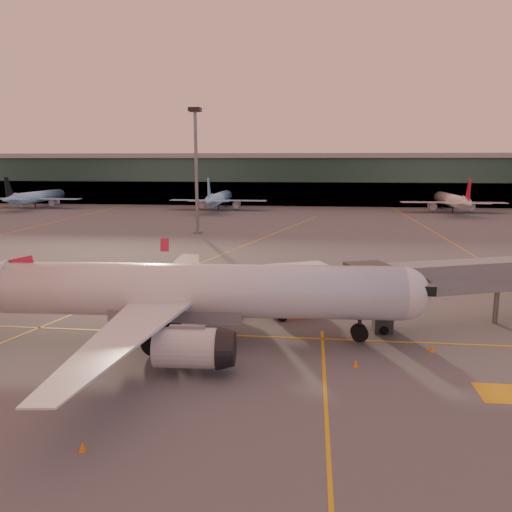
# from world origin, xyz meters

# --- Properties ---
(ground) EXTENTS (600.00, 600.00, 0.00)m
(ground) POSITION_xyz_m (0.00, 0.00, 0.00)
(ground) COLOR #4C4F54
(ground) RESTS_ON ground
(taxi_markings) EXTENTS (100.12, 173.00, 0.01)m
(taxi_markings) POSITION_xyz_m (-7.32, 44.49, 0.01)
(taxi_markings) COLOR gold
(taxi_markings) RESTS_ON ground
(terminal) EXTENTS (400.00, 20.00, 17.60)m
(terminal) POSITION_xyz_m (0.00, 141.79, 8.76)
(terminal) COLOR #19382D
(terminal) RESTS_ON ground
(mast_west_near) EXTENTS (2.40, 2.40, 25.60)m
(mast_west_near) POSITION_xyz_m (-20.00, 66.00, 14.86)
(mast_west_near) COLOR slate
(mast_west_near) RESTS_ON ground
(distant_aircraft_row) EXTENTS (350.00, 34.00, 13.00)m
(distant_aircraft_row) POSITION_xyz_m (10.83, 118.00, 0.00)
(distant_aircraft_row) COLOR #91CAF3
(distant_aircraft_row) RESTS_ON ground
(main_airplane) EXTENTS (42.78, 38.53, 12.91)m
(main_airplane) POSITION_xyz_m (-7.34, 3.29, 4.20)
(main_airplane) COLOR silver
(main_airplane) RESTS_ON ground
(catering_truck) EXTENTS (7.12, 5.30, 5.08)m
(catering_truck) POSITION_xyz_m (2.33, 11.33, 2.89)
(catering_truck) COLOR #BC4E1A
(catering_truck) RESTS_ON ground
(cone_nose) EXTENTS (0.46, 0.46, 0.59)m
(cone_nose) POSITION_xyz_m (13.64, 3.00, 0.28)
(cone_nose) COLOR orange
(cone_nose) RESTS_ON ground
(cone_wing_right) EXTENTS (0.40, 0.40, 0.51)m
(cone_wing_right) POSITION_xyz_m (-7.86, -13.35, 0.25)
(cone_wing_right) COLOR orange
(cone_wing_right) RESTS_ON ground
(cone_wing_left) EXTENTS (0.43, 0.43, 0.54)m
(cone_wing_left) POSITION_xyz_m (-8.75, 19.47, 0.26)
(cone_wing_left) COLOR orange
(cone_wing_left) RESTS_ON ground
(cone_fwd) EXTENTS (0.42, 0.42, 0.54)m
(cone_fwd) POSITION_xyz_m (7.35, -0.62, 0.26)
(cone_fwd) COLOR orange
(cone_fwd) RESTS_ON ground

